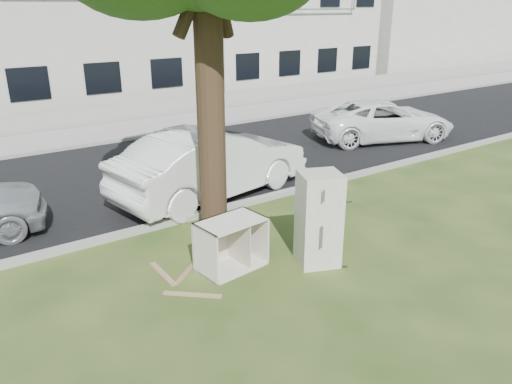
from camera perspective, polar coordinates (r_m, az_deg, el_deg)
ground at (r=9.20m, az=3.12°, el=-7.34°), size 120.00×120.00×0.00m
road at (r=14.05m, az=-12.00°, el=2.32°), size 120.00×7.00×0.01m
kerb_near at (r=11.05m, az=-4.66°, el=-2.41°), size 120.00×0.18×0.12m
kerb_far at (r=17.26m, az=-16.69°, el=5.29°), size 120.00×0.18×0.12m
sidewalk at (r=18.61m, az=-18.15°, el=6.22°), size 120.00×2.80×0.01m
low_wall at (r=20.04m, az=-19.65°, el=8.04°), size 120.00×0.15×0.70m
townhouse_center at (r=24.42m, az=-23.98°, el=17.59°), size 11.22×8.16×7.44m
townhouse_right at (r=29.35m, az=0.84°, el=18.90°), size 10.20×8.16×6.84m
filler_right at (r=39.48m, az=18.06°, el=18.07°), size 16.00×9.00×6.40m
fridge at (r=8.69m, az=7.18°, el=-3.10°), size 0.88×0.85×1.67m
cabinet at (r=8.65m, az=-2.86°, el=-5.97°), size 1.21×0.83×0.89m
plank_a at (r=8.87m, az=-7.48°, el=-8.57°), size 0.93×0.77×0.02m
plank_b at (r=8.11m, az=-7.27°, el=-11.56°), size 0.77×0.70×0.02m
plank_c at (r=8.75m, az=-10.60°, el=-9.17°), size 0.11×0.91×0.02m
car_center at (r=11.83m, az=-5.05°, el=3.34°), size 5.16×2.58×1.63m
car_right at (r=17.51m, az=14.32°, el=7.97°), size 5.22×3.69×1.32m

